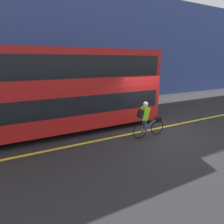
# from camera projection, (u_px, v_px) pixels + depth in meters

# --- Properties ---
(ground_plane) EXTENTS (80.00, 80.00, 0.00)m
(ground_plane) POSITION_uv_depth(u_px,v_px,m) (152.00, 130.00, 8.42)
(ground_plane) COLOR #232326
(road_center_line) EXTENTS (50.00, 0.14, 0.01)m
(road_center_line) POSITION_uv_depth(u_px,v_px,m) (151.00, 130.00, 8.49)
(road_center_line) COLOR yellow
(road_center_line) RESTS_ON ground_plane
(sidewalk_curb) EXTENTS (60.00, 2.42, 0.11)m
(sidewalk_curb) POSITION_uv_depth(u_px,v_px,m) (108.00, 105.00, 12.88)
(sidewalk_curb) COLOR #A8A399
(sidewalk_curb) RESTS_ON ground_plane
(building_facade) EXTENTS (60.00, 0.30, 8.14)m
(building_facade) POSITION_uv_depth(u_px,v_px,m) (100.00, 49.00, 12.92)
(building_facade) COLOR #33478C
(building_facade) RESTS_ON ground_plane
(bus) EXTENTS (10.11, 2.55, 3.72)m
(bus) POSITION_uv_depth(u_px,v_px,m) (51.00, 88.00, 7.74)
(bus) COLOR black
(bus) RESTS_ON ground_plane
(cyclist_on_bike) EXTENTS (1.59, 0.32, 1.60)m
(cyclist_on_bike) POSITION_uv_depth(u_px,v_px,m) (146.00, 118.00, 7.44)
(cyclist_on_bike) COLOR black
(cyclist_on_bike) RESTS_ON ground_plane
(trash_bin) EXTENTS (0.52, 0.52, 0.82)m
(trash_bin) POSITION_uv_depth(u_px,v_px,m) (37.00, 107.00, 10.66)
(trash_bin) COLOR #515156
(trash_bin) RESTS_ON sidewalk_curb
(street_sign_post) EXTENTS (0.36, 0.09, 2.43)m
(street_sign_post) POSITION_uv_depth(u_px,v_px,m) (118.00, 86.00, 12.71)
(street_sign_post) COLOR #59595B
(street_sign_post) RESTS_ON sidewalk_curb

